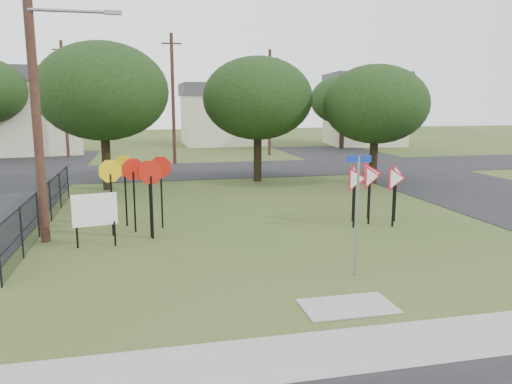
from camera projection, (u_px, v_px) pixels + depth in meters
ground at (312, 271)px, 13.06m from camera, size 140.00×140.00×0.00m
sidewalk at (388, 346)px, 9.03m from camera, size 30.00×1.60×0.02m
planting_strip at (424, 381)px, 7.88m from camera, size 30.00×0.80×0.02m
street_right at (472, 189)px, 25.27m from camera, size 8.00×50.00×0.02m
street_far at (210, 170)px, 32.25m from camera, size 60.00×8.00×0.02m
curb_pad at (348, 306)px, 10.76m from camera, size 2.00×1.20×0.02m
street_name_sign at (357, 208)px, 12.39m from camera, size 0.63×0.09×3.07m
stop_sign_cluster at (138, 178)px, 16.54m from camera, size 2.40×2.10×2.54m
yield_sign_cluster at (373, 179)px, 17.91m from camera, size 2.73×1.61×2.21m
info_board at (95, 212)px, 15.02m from camera, size 1.30×0.28×1.65m
utility_pole_main at (35, 73)px, 14.87m from camera, size 3.55×0.33×10.00m
far_pole_a at (173, 98)px, 34.83m from camera, size 1.40×0.24×9.00m
far_pole_b at (270, 102)px, 40.46m from camera, size 1.40×0.24×8.50m
far_pole_c at (65, 99)px, 38.85m from camera, size 1.40×0.24×9.00m
fence_run at (44, 207)px, 17.26m from camera, size 0.05×11.55×1.50m
house_left at (22, 110)px, 41.99m from camera, size 10.58×8.88×7.20m
house_mid at (222, 114)px, 51.75m from camera, size 8.40×8.40×6.20m
house_right at (364, 109)px, 50.87m from camera, size 8.30×8.30×7.20m
tree_near_left at (103, 91)px, 24.32m from camera, size 6.40×6.40×7.27m
tree_near_mid at (258, 98)px, 27.08m from camera, size 6.00×6.00×6.80m
tree_near_right at (376, 104)px, 26.52m from camera, size 5.60×5.60×6.33m
tree_far_right at (343, 100)px, 46.01m from camera, size 6.00×6.00×6.80m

